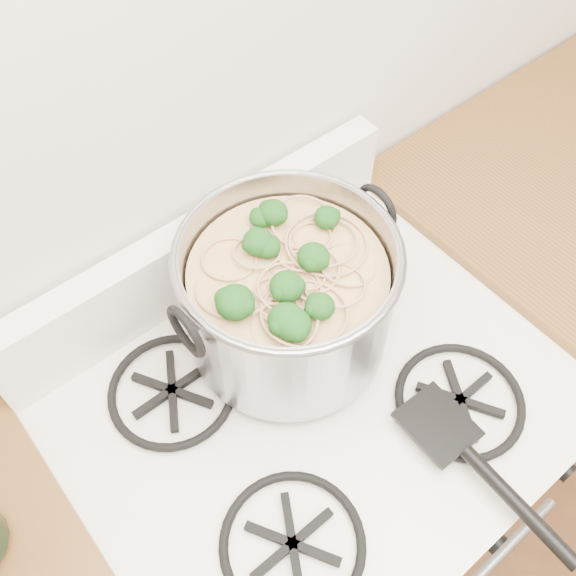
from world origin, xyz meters
The scene contains 5 objects.
gas_range centered at (0.00, 1.26, 0.44)m, with size 0.76×0.66×0.92m.
counter_right centered at (0.88, 1.26, 0.46)m, with size 1.00×0.65×0.92m.
stock_pot centered at (0.04, 1.38, 1.03)m, with size 0.36×0.33×0.22m.
spatula centered at (0.11, 1.11, 0.94)m, with size 0.29×0.31×0.02m, color black, non-canonical shape.
glass_bowl centered at (0.16, 1.43, 0.94)m, with size 0.10×0.10×0.02m, color white.
Camera 1 is at (-0.32, 0.95, 1.83)m, focal length 40.00 mm.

